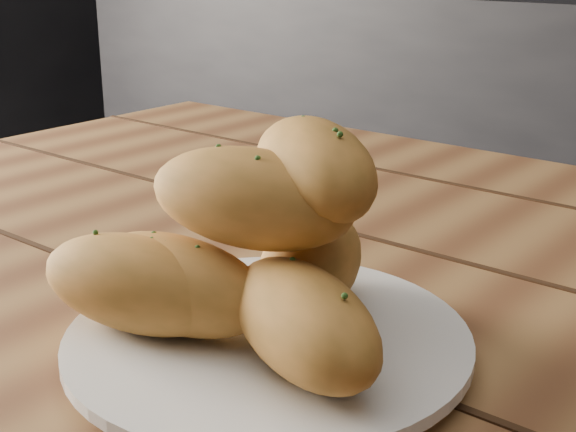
# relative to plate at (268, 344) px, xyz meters

# --- Properties ---
(plate) EXTENTS (0.26, 0.26, 0.02)m
(plate) POSITION_rel_plate_xyz_m (0.00, 0.00, 0.00)
(plate) COLOR white
(plate) RESTS_ON table
(bread_rolls) EXTENTS (0.26, 0.22, 0.13)m
(bread_rolls) POSITION_rel_plate_xyz_m (-0.01, -0.01, 0.06)
(bread_rolls) COLOR #C27E35
(bread_rolls) RESTS_ON plate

